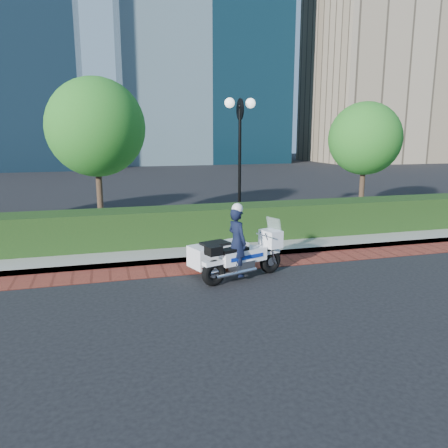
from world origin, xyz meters
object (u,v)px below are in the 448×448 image
object	(u,v)px
tree_c	(365,139)
tree_b	(96,127)
lamppost	(240,142)
police_motorcycle	(232,251)

from	to	relation	value
tree_c	tree_b	bearing A→B (deg)	180.00
lamppost	tree_b	xyz separation A→B (m)	(-4.50, 1.30, 0.48)
lamppost	police_motorcycle	distance (m)	5.38
lamppost	tree_c	distance (m)	5.65
tree_b	tree_c	distance (m)	10.01
tree_c	police_motorcycle	bearing A→B (deg)	-140.52
tree_b	lamppost	bearing A→B (deg)	-16.11
lamppost	tree_c	xyz separation A→B (m)	(5.50, 1.30, 0.09)
tree_c	police_motorcycle	world-z (taller)	tree_c
police_motorcycle	tree_c	bearing A→B (deg)	20.69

